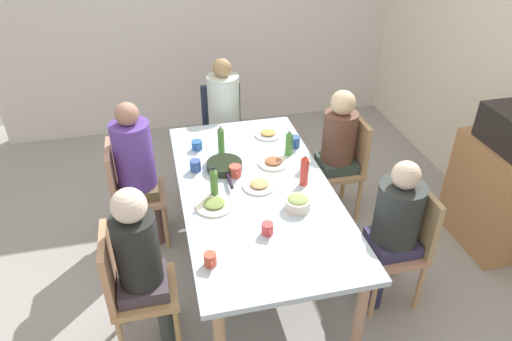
{
  "coord_description": "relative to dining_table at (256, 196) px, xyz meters",
  "views": [
    {
      "loc": [
        2.66,
        -0.62,
        2.66
      ],
      "look_at": [
        0.0,
        0.0,
        0.88
      ],
      "focal_mm": 33.05,
      "sensor_mm": 36.0,
      "label": 1
    }
  ],
  "objects": [
    {
      "name": "plate_1",
      "position": [
        -0.01,
        0.03,
        0.08
      ],
      "size": [
        0.24,
        0.24,
        0.04
      ],
      "color": "silver",
      "rests_on": "dining_table"
    },
    {
      "name": "cup_0",
      "position": [
        -0.33,
        -0.39,
        0.11
      ],
      "size": [
        0.12,
        0.08,
        0.09
      ],
      "color": "#37549A",
      "rests_on": "dining_table"
    },
    {
      "name": "wall_left",
      "position": [
        -2.55,
        0.0,
        0.64
      ],
      "size": [
        0.12,
        4.57,
        2.6
      ],
      "primitive_type": "cube",
      "color": "silver",
      "rests_on": "ground_plane"
    },
    {
      "name": "chair_0",
      "position": [
        0.52,
        0.91,
        -0.15
      ],
      "size": [
        0.4,
        0.4,
        0.9
      ],
      "color": "tan",
      "rests_on": "ground_plane"
    },
    {
      "name": "cup_1",
      "position": [
        0.49,
        -0.04,
        0.11
      ],
      "size": [
        0.11,
        0.07,
        0.08
      ],
      "color": "#CD4446",
      "rests_on": "dining_table"
    },
    {
      "name": "person_1",
      "position": [
        -0.52,
        0.82,
        0.04
      ],
      "size": [
        0.3,
        0.3,
        1.18
      ],
      "color": "#424240",
      "rests_on": "ground_plane"
    },
    {
      "name": "bottle_3",
      "position": [
        0.02,
        -0.3,
        0.18
      ],
      "size": [
        0.05,
        0.05,
        0.23
      ],
      "color": "#46782E",
      "rests_on": "dining_table"
    },
    {
      "name": "person_2",
      "position": [
        -1.33,
        0.0,
        0.06
      ],
      "size": [
        0.3,
        0.3,
        1.22
      ],
      "color": "#31304A",
      "rests_on": "ground_plane"
    },
    {
      "name": "chair_2",
      "position": [
        -1.42,
        0.0,
        -0.15
      ],
      "size": [
        0.4,
        0.4,
        0.9
      ],
      "color": "#304153",
      "rests_on": "ground_plane"
    },
    {
      "name": "person_4",
      "position": [
        -0.52,
        -0.82,
        0.07
      ],
      "size": [
        0.3,
        0.3,
        1.25
      ],
      "color": "brown",
      "rests_on": "ground_plane"
    },
    {
      "name": "chair_1",
      "position": [
        -0.52,
        0.91,
        -0.15
      ],
      "size": [
        0.4,
        0.4,
        0.9
      ],
      "color": "tan",
      "rests_on": "ground_plane"
    },
    {
      "name": "plate_0",
      "position": [
        -0.73,
        0.28,
        0.08
      ],
      "size": [
        0.22,
        0.22,
        0.04
      ],
      "color": "silver",
      "rests_on": "dining_table"
    },
    {
      "name": "chair_4",
      "position": [
        -0.52,
        -0.91,
        -0.15
      ],
      "size": [
        0.4,
        0.4,
        0.9
      ],
      "color": "tan",
      "rests_on": "ground_plane"
    },
    {
      "name": "serving_pan",
      "position": [
        -0.29,
        -0.17,
        0.1
      ],
      "size": [
        0.45,
        0.27,
        0.06
      ],
      "color": "black",
      "rests_on": "dining_table"
    },
    {
      "name": "cup_2",
      "position": [
        -0.5,
        0.44,
        0.11
      ],
      "size": [
        0.12,
        0.08,
        0.09
      ],
      "color": "#31559A",
      "rests_on": "dining_table"
    },
    {
      "name": "person_0",
      "position": [
        0.52,
        0.82,
        0.02
      ],
      "size": [
        0.3,
        0.3,
        1.15
      ],
      "color": "#282A4A",
      "rests_on": "ground_plane"
    },
    {
      "name": "person_3",
      "position": [
        0.52,
        -0.82,
        0.05
      ],
      "size": [
        0.3,
        0.3,
        1.21
      ],
      "color": "#3E3C47",
      "rests_on": "ground_plane"
    },
    {
      "name": "plate_2",
      "position": [
        0.14,
        -0.32,
        0.08
      ],
      "size": [
        0.26,
        0.26,
        0.04
      ],
      "color": "#EBE7CC",
      "rests_on": "dining_table"
    },
    {
      "name": "plate_3",
      "position": [
        -0.29,
        0.2,
        0.08
      ],
      "size": [
        0.23,
        0.23,
        0.04
      ],
      "color": "beige",
      "rests_on": "dining_table"
    },
    {
      "name": "bowl_0",
      "position": [
        0.29,
        0.22,
        0.12
      ],
      "size": [
        0.17,
        0.17,
        0.09
      ],
      "color": "beige",
      "rests_on": "dining_table"
    },
    {
      "name": "bottle_1",
      "position": [
        -0.53,
        -0.16,
        0.19
      ],
      "size": [
        0.05,
        0.05,
        0.25
      ],
      "color": "#478530",
      "rests_on": "dining_table"
    },
    {
      "name": "bottle_2",
      "position": [
        -0.39,
        0.36,
        0.17
      ],
      "size": [
        0.06,
        0.06,
        0.22
      ],
      "color": "#458032",
      "rests_on": "dining_table"
    },
    {
      "name": "dining_table",
      "position": [
        0.0,
        0.0,
        0.0
      ],
      "size": [
        2.07,
        1.06,
        0.73
      ],
      "color": "silver",
      "rests_on": "ground_plane"
    },
    {
      "name": "bottle_0",
      "position": [
        0.03,
        0.34,
        0.19
      ],
      "size": [
        0.06,
        0.06,
        0.25
      ],
      "color": "red",
      "rests_on": "dining_table"
    },
    {
      "name": "cup_3",
      "position": [
        0.68,
        -0.43,
        0.11
      ],
      "size": [
        0.11,
        0.07,
        0.08
      ],
      "color": "#CB523A",
      "rests_on": "dining_table"
    },
    {
      "name": "cup_4",
      "position": [
        -0.19,
        -0.11,
        0.11
      ],
      "size": [
        0.12,
        0.09,
        0.08
      ],
      "color": "#CD503F",
      "rests_on": "dining_table"
    },
    {
      "name": "side_cabinet",
      "position": [
        0.13,
        1.93,
        -0.21
      ],
      "size": [
        0.7,
        0.44,
        0.9
      ],
      "primitive_type": "cube",
      "color": "#AF7D4D",
      "rests_on": "ground_plane"
    },
    {
      "name": "cup_6",
      "position": [
        -0.64,
        -0.34,
        0.1
      ],
      "size": [
        0.12,
        0.08,
        0.07
      ],
      "color": "#2A5FA0",
      "rests_on": "dining_table"
    },
    {
      "name": "cup_5",
      "position": [
        -0.14,
        0.41,
        0.11
      ],
      "size": [
        0.11,
        0.07,
        0.09
      ],
      "color": "white",
      "rests_on": "dining_table"
    },
    {
      "name": "ground_plane",
      "position": [
        0.0,
        0.0,
        -0.66
      ],
      "size": [
        5.98,
        5.98,
        0.0
      ],
      "primitive_type": "plane",
      "color": "#9A9691"
    },
    {
      "name": "chair_3",
      "position": [
        0.52,
        -0.91,
        -0.15
      ],
      "size": [
        0.4,
        0.4,
        0.9
      ],
      "color": "tan",
      "rests_on": "ground_plane"
    }
  ]
}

